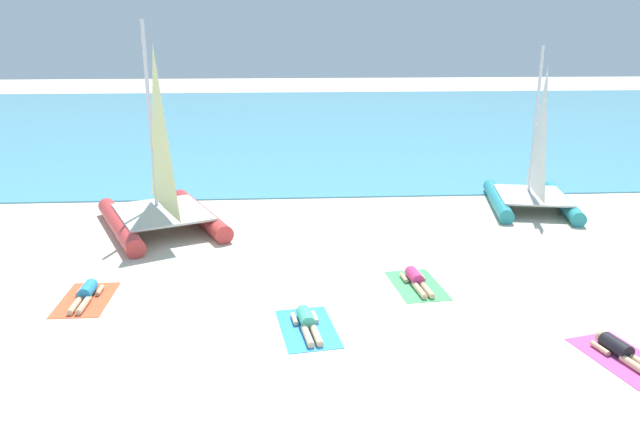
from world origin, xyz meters
TOP-DOWN VIEW (x-y plane):
  - ground_plane at (0.00, 10.00)m, footprint 120.00×120.00m
  - ocean_water at (0.00, 30.71)m, footprint 120.00×40.00m
  - sailboat_teal at (7.54, 8.88)m, footprint 3.44×4.62m
  - sailboat_red at (-4.71, 7.43)m, footprint 4.72×5.60m
  - towel_leftmost at (-5.53, 2.32)m, footprint 1.11×1.90m
  - sunbather_leftmost at (-5.53, 2.39)m, footprint 0.54×1.56m
  - towel_center_left at (-0.53, 0.58)m, footprint 1.36×2.04m
  - sunbather_center_left at (-0.54, 0.65)m, footprint 0.63×1.57m
  - towel_center_right at (2.20, 2.62)m, footprint 1.29×2.00m
  - sunbather_center_right at (2.19, 2.69)m, footprint 0.58×1.57m
  - towel_rightmost at (5.31, -1.00)m, footprint 1.51×2.10m
  - sunbather_rightmost at (5.29, -0.94)m, footprint 0.75×1.56m

SIDE VIEW (x-z plane):
  - ground_plane at x=0.00m, z-range 0.00..0.00m
  - towel_leftmost at x=-5.53m, z-range 0.00..0.01m
  - towel_center_left at x=-0.53m, z-range 0.00..0.01m
  - towel_center_right at x=2.20m, z-range 0.00..0.01m
  - towel_rightmost at x=5.31m, z-range 0.00..0.01m
  - ocean_water at x=0.00m, z-range 0.00..0.05m
  - sunbather_leftmost at x=-5.53m, z-range -0.02..0.28m
  - sunbather_center_left at x=-0.54m, z-range -0.02..0.28m
  - sunbather_center_right at x=2.19m, z-range -0.02..0.28m
  - sunbather_rightmost at x=5.29m, z-range -0.02..0.28m
  - sailboat_teal at x=7.54m, z-range -1.91..3.53m
  - sailboat_red at x=-4.71m, z-range -2.18..4.04m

